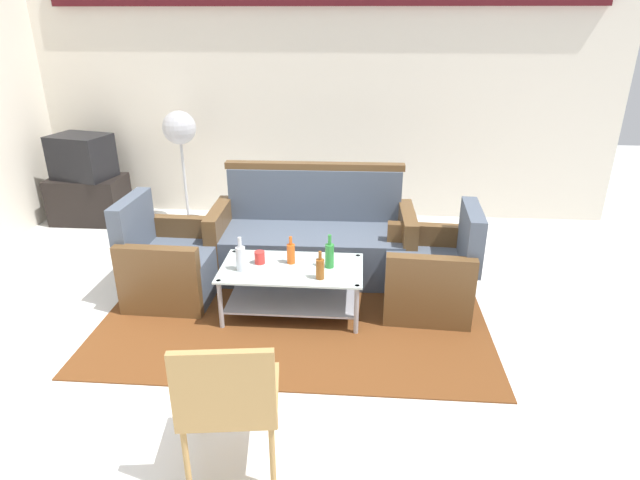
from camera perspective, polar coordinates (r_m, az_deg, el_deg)
The scene contains 16 objects.
ground_plane at distance 3.76m, azimuth -3.27°, elevation -13.09°, with size 14.00×14.00×0.00m, color white.
wall_back at distance 6.11m, azimuth 0.25°, elevation 16.16°, with size 6.52×0.19×2.80m.
rug at distance 4.39m, azimuth -2.51°, elevation -7.18°, with size 2.99×2.13×0.01m, color brown.
couch at distance 4.84m, azimuth -0.78°, elevation -0.03°, with size 1.81×0.77×0.96m.
armchair_left at distance 4.61m, azimuth -15.84°, elevation -2.54°, with size 0.72×0.78×0.85m.
armchair_right at distance 4.36m, azimuth 11.87°, elevation -3.65°, with size 0.74×0.80×0.85m.
coffee_table at distance 4.18m, azimuth -3.03°, elevation -4.65°, with size 1.10×0.60×0.40m.
bottle_green at distance 4.07m, azimuth 1.03°, elevation -1.62°, with size 0.07×0.07×0.27m.
bottle_orange at distance 4.15m, azimuth -3.14°, elevation -1.42°, with size 0.06×0.06×0.22m.
bottle_brown at distance 3.90m, azimuth 0.01°, elevation -3.06°, with size 0.06×0.06×0.22m.
bottle_clear at distance 4.07m, azimuth -8.51°, elevation -1.90°, with size 0.07×0.07×0.27m.
cup at distance 4.18m, azimuth -6.49°, elevation -1.88°, with size 0.08×0.08×0.10m, color red.
tv_stand at distance 6.64m, azimuth -23.52°, elevation 4.03°, with size 0.80×0.50×0.52m, color black.
television at distance 6.51m, azimuth -24.20°, elevation 8.18°, with size 0.68×0.56×0.48m.
pedestal_fan at distance 6.05m, azimuth -14.81°, elevation 10.90°, with size 0.36×0.36×1.27m.
wicker_chair at distance 2.75m, azimuth -9.82°, elevation -16.11°, with size 0.54×0.54×0.84m.
Camera 1 is at (0.44, -3.00, 2.22)m, focal length 29.79 mm.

